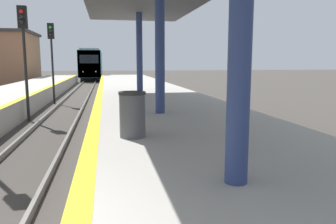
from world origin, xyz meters
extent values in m
cube|color=black|center=(0.00, 48.11, 0.28)|extent=(2.44, 14.95, 0.55)
cube|color=teal|center=(0.00, 48.11, 2.29)|extent=(2.87, 16.61, 3.48)
cube|color=#E54C19|center=(0.00, 39.88, 2.29)|extent=(2.81, 0.16, 3.41)
cube|color=black|center=(0.00, 39.82, 2.90)|extent=(2.29, 0.06, 1.04)
cube|color=gray|center=(0.00, 48.11, 4.15)|extent=(2.44, 15.78, 0.24)
sphere|color=white|center=(-0.79, 39.82, 1.33)|extent=(0.18, 0.18, 0.18)
sphere|color=white|center=(0.79, 39.82, 1.33)|extent=(0.18, 0.18, 0.18)
cylinder|color=black|center=(-1.28, 12.01, 1.92)|extent=(0.12, 0.12, 3.84)
cube|color=black|center=(-1.28, 12.01, 4.29)|extent=(0.36, 0.20, 0.90)
sphere|color=red|center=(-1.28, 11.88, 4.49)|extent=(0.16, 0.16, 0.16)
sphere|color=black|center=(-1.28, 11.88, 4.29)|extent=(0.16, 0.16, 0.16)
sphere|color=black|center=(-1.28, 11.88, 4.09)|extent=(0.16, 0.16, 0.16)
cylinder|color=black|center=(-1.11, 18.01, 1.92)|extent=(0.12, 0.12, 3.84)
cube|color=black|center=(-1.11, 18.01, 4.29)|extent=(0.36, 0.20, 0.90)
sphere|color=green|center=(-1.11, 17.87, 4.49)|extent=(0.16, 0.16, 0.16)
sphere|color=black|center=(-1.11, 17.87, 4.29)|extent=(0.16, 0.16, 0.16)
sphere|color=black|center=(-1.11, 17.87, 4.09)|extent=(0.16, 0.16, 0.16)
cylinder|color=navy|center=(3.61, 1.32, 2.86)|extent=(0.30, 0.30, 3.89)
cylinder|color=navy|center=(3.61, 7.38, 2.86)|extent=(0.30, 0.30, 3.89)
cylinder|color=navy|center=(3.61, 13.45, 2.86)|extent=(0.30, 0.30, 3.89)
cylinder|color=#4C4C51|center=(2.50, 4.23, 1.37)|extent=(0.54, 0.54, 0.90)
cylinder|color=#262626|center=(2.50, 4.23, 1.84)|extent=(0.57, 0.57, 0.06)
camera|label=1|loc=(1.97, -2.54, 2.47)|focal=35.00mm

